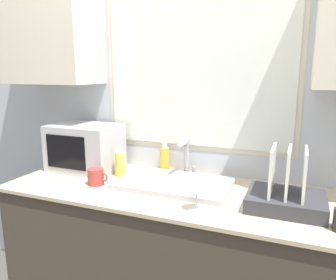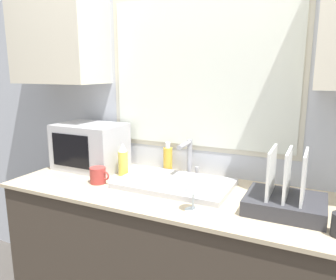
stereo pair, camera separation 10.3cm
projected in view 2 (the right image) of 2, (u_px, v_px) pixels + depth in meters
name	position (u px, v px, depth m)	size (l,w,h in m)	color
countertop	(176.00, 267.00, 1.87)	(1.91, 0.69, 0.94)	#42382D
wall_back	(199.00, 96.00, 1.95)	(6.00, 0.38, 2.60)	silver
sink_basin	(175.00, 183.00, 1.83)	(0.63, 0.38, 0.03)	#B2B2B7
faucet	(189.00, 155.00, 1.97)	(0.08, 0.18, 0.22)	#99999E
microwave	(90.00, 146.00, 2.14)	(0.43, 0.31, 0.30)	#B2B2B7
dish_rack	(285.00, 198.00, 1.49)	(0.35, 0.28, 0.29)	#333338
spray_bottle	(123.00, 160.00, 2.01)	(0.06, 0.06, 0.20)	#D8CC4C
soap_bottle	(168.00, 159.00, 2.07)	(0.06, 0.06, 0.19)	gold
mug_near_sink	(98.00, 175.00, 1.87)	(0.12, 0.09, 0.09)	#A53833
wine_glass	(193.00, 183.00, 1.48)	(0.08, 0.08, 0.18)	silver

